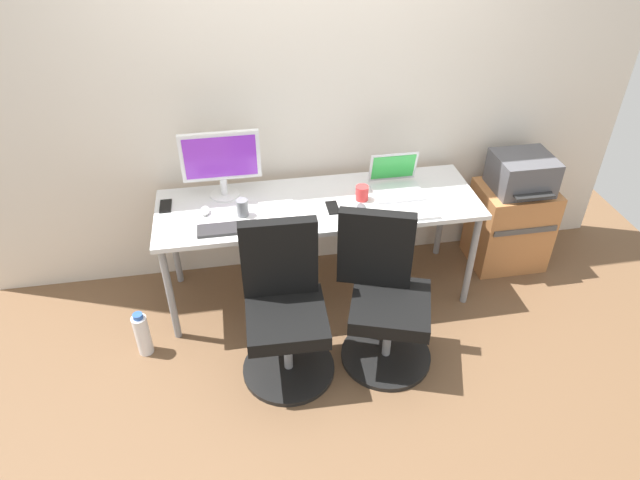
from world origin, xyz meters
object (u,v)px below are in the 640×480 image
at_px(water_bottle_on_floor, 142,334).
at_px(side_cabinet, 509,225).
at_px(open_laptop, 396,182).
at_px(office_chair_left, 285,310).
at_px(desktop_monitor, 221,160).
at_px(printer, 522,173).
at_px(coffee_mug, 362,193).
at_px(office_chair_right, 384,299).

bearing_deg(water_bottle_on_floor, side_cabinet, 10.88).
relative_size(water_bottle_on_floor, open_laptop, 1.00).
bearing_deg(office_chair_left, desktop_monitor, 108.95).
distance_m(side_cabinet, printer, 0.43).
bearing_deg(printer, coffee_mug, -173.90).
xyz_separation_m(side_cabinet, coffee_mug, (-1.13, -0.12, 0.46)).
height_order(desktop_monitor, open_laptop, desktop_monitor).
distance_m(desktop_monitor, open_laptop, 1.10).
xyz_separation_m(side_cabinet, open_laptop, (-0.89, -0.04, 0.47)).
distance_m(side_cabinet, coffee_mug, 1.23).
bearing_deg(water_bottle_on_floor, office_chair_right, -9.45).
distance_m(side_cabinet, open_laptop, 1.01).
distance_m(office_chair_left, open_laptop, 1.11).
bearing_deg(side_cabinet, office_chair_right, -147.31).
bearing_deg(office_chair_right, office_chair_left, 179.67).
height_order(open_laptop, coffee_mug, open_laptop).
xyz_separation_m(office_chair_right, coffee_mug, (-0.00, 0.60, 0.34)).
bearing_deg(office_chair_left, side_cabinet, 22.95).
xyz_separation_m(office_chair_right, printer, (1.13, 0.72, 0.31)).
distance_m(printer, desktop_monitor, 1.99).
bearing_deg(desktop_monitor, office_chair_right, -43.25).
xyz_separation_m(office_chair_right, water_bottle_on_floor, (-1.41, 0.23, -0.28)).
bearing_deg(printer, open_laptop, -177.59).
distance_m(office_chair_left, water_bottle_on_floor, 0.91).
bearing_deg(printer, desktop_monitor, 177.90).
height_order(side_cabinet, printer, printer).
distance_m(office_chair_right, open_laptop, 0.80).
distance_m(office_chair_left, printer, 1.87).
height_order(water_bottle_on_floor, open_laptop, open_laptop).
distance_m(office_chair_left, side_cabinet, 1.85).
relative_size(office_chair_right, desktop_monitor, 1.96).
distance_m(office_chair_right, water_bottle_on_floor, 1.46).
xyz_separation_m(office_chair_left, desktop_monitor, (-0.27, 0.79, 0.55)).
height_order(office_chair_left, coffee_mug, office_chair_left).
distance_m(desktop_monitor, coffee_mug, 0.89).
relative_size(side_cabinet, printer, 1.53).
relative_size(desktop_monitor, open_laptop, 1.55).
height_order(office_chair_left, desktop_monitor, desktop_monitor).
distance_m(printer, open_laptop, 0.89).
relative_size(side_cabinet, coffee_mug, 6.65).
height_order(printer, desktop_monitor, desktop_monitor).
bearing_deg(desktop_monitor, side_cabinet, -2.07).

